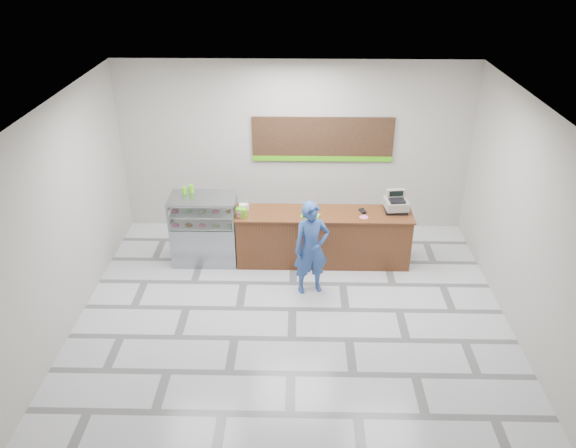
{
  "coord_description": "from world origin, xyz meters",
  "views": [
    {
      "loc": [
        0.09,
        -7.62,
        5.7
      ],
      "look_at": [
        -0.09,
        0.9,
        1.14
      ],
      "focal_mm": 35.0,
      "sensor_mm": 36.0,
      "label": 1
    }
  ],
  "objects_px": {
    "sales_counter": "(323,237)",
    "customer": "(311,248)",
    "serving_tray": "(310,216)",
    "cash_register": "(396,204)",
    "display_case": "(205,229)"
  },
  "relations": [
    {
      "from": "cash_register",
      "to": "serving_tray",
      "type": "height_order",
      "value": "cash_register"
    },
    {
      "from": "serving_tray",
      "to": "customer",
      "type": "xyz_separation_m",
      "value": [
        0.01,
        -0.83,
        -0.19
      ]
    },
    {
      "from": "sales_counter",
      "to": "customer",
      "type": "xyz_separation_m",
      "value": [
        -0.24,
        -0.96,
        0.33
      ]
    },
    {
      "from": "sales_counter",
      "to": "cash_register",
      "type": "xyz_separation_m",
      "value": [
        1.33,
        0.13,
        0.66
      ]
    },
    {
      "from": "serving_tray",
      "to": "sales_counter",
      "type": "bearing_deg",
      "value": 42.92
    },
    {
      "from": "serving_tray",
      "to": "customer",
      "type": "distance_m",
      "value": 0.86
    },
    {
      "from": "sales_counter",
      "to": "cash_register",
      "type": "distance_m",
      "value": 1.49
    },
    {
      "from": "display_case",
      "to": "cash_register",
      "type": "height_order",
      "value": "cash_register"
    },
    {
      "from": "cash_register",
      "to": "customer",
      "type": "bearing_deg",
      "value": -151.62
    },
    {
      "from": "sales_counter",
      "to": "serving_tray",
      "type": "xyz_separation_m",
      "value": [
        -0.25,
        -0.13,
        0.52
      ]
    },
    {
      "from": "sales_counter",
      "to": "display_case",
      "type": "bearing_deg",
      "value": -179.99
    },
    {
      "from": "display_case",
      "to": "customer",
      "type": "xyz_separation_m",
      "value": [
        1.98,
        -0.96,
        0.17
      ]
    },
    {
      "from": "display_case",
      "to": "sales_counter",
      "type": "bearing_deg",
      "value": 0.01
    },
    {
      "from": "display_case",
      "to": "serving_tray",
      "type": "bearing_deg",
      "value": -3.69
    },
    {
      "from": "display_case",
      "to": "serving_tray",
      "type": "relative_size",
      "value": 3.57
    }
  ]
}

